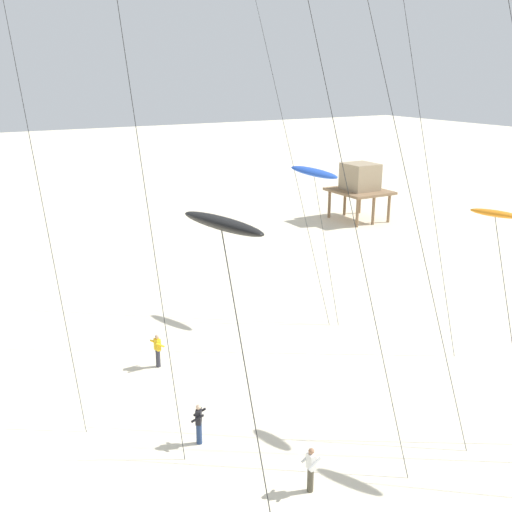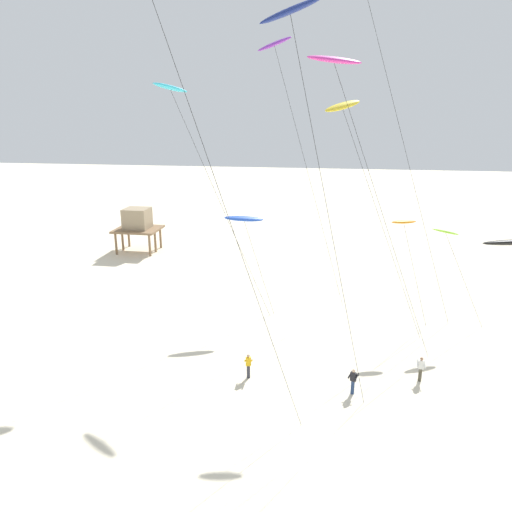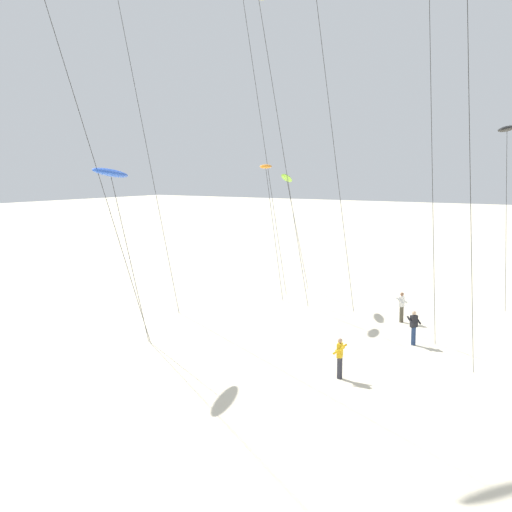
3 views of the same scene
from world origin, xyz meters
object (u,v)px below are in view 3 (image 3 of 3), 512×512
Objects in this scene: kite_orange at (266,168)px; kite_black at (507,130)px; kite_blue at (111,173)px; kite_flyer_furthest at (402,306)px; kite_lime at (287,180)px; kite_flyer_middle at (414,327)px; kite_flyer_nearest at (340,357)px.

kite_orange is 0.80× the size of kite_black.
kite_black is (3.38, -12.95, 2.03)m from kite_orange.
kite_blue is 5.17× the size of kite_flyer_furthest.
kite_lime is at bearing 73.28° from kite_flyer_furthest.
kite_blue is at bearing 179.55° from kite_lime.
kite_flyer_furthest is (0.57, -8.42, -7.56)m from kite_orange.
kite_blue reaches higher than kite_lime.
kite_flyer_middle is (8.72, -11.07, -7.33)m from kite_blue.
kite_flyer_middle is (6.59, -0.81, 0.00)m from kite_flyer_nearest.
kite_blue is 17.40m from kite_flyer_furthest.
kite_black reaches higher than kite_lime.
kite_black is 10.97m from kite_flyer_furthest.
kite_blue is at bearing 145.60° from kite_flyer_furthest.
kite_orange reaches higher than kite_flyer_nearest.
kite_black is 20.89m from kite_blue.
kite_orange is 5.19× the size of kite_flyer_middle.
kite_blue is at bearing 177.73° from kite_orange.
kite_blue is (-15.83, 13.44, -2.25)m from kite_black.
kite_orange reaches higher than kite_blue.
kite_black is 6.51× the size of kite_flyer_middle.
kite_blue is at bearing 128.22° from kite_flyer_middle.
kite_flyer_nearest is (-10.32, -9.77, -7.56)m from kite_orange.
kite_blue is at bearing 101.73° from kite_flyer_nearest.
kite_blue is 1.05× the size of kite_lime.
kite_black is 13.60m from kite_lime.
kite_lime is (15.66, -0.12, -0.52)m from kite_blue.
kite_flyer_nearest is (-13.53, -10.14, -6.81)m from kite_lime.
kite_flyer_furthest is (10.89, 1.34, 0.00)m from kite_flyer_nearest.
kite_orange is 11.33m from kite_flyer_furthest.
kite_blue is (-12.45, 0.49, -0.23)m from kite_orange.
kite_black is at bearing -89.26° from kite_lime.
kite_black is 6.51× the size of kite_flyer_nearest.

